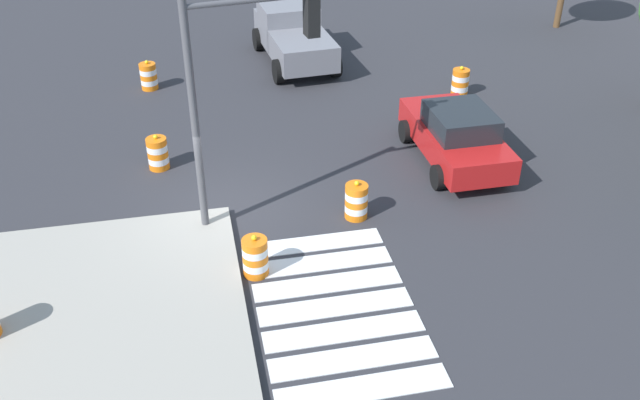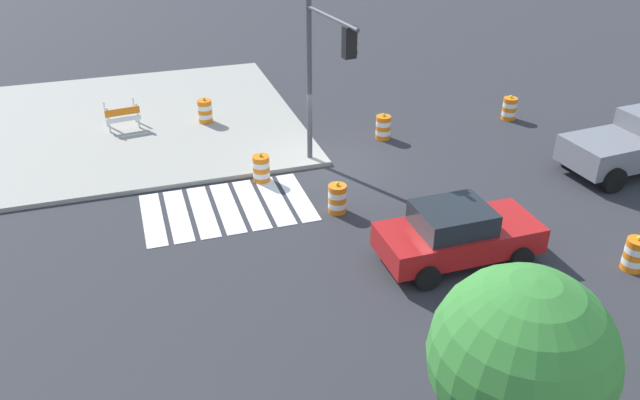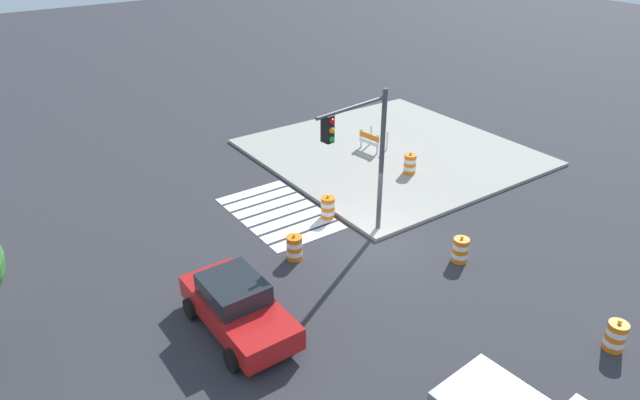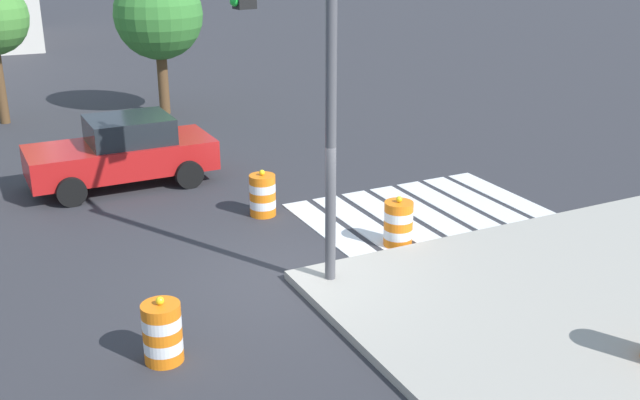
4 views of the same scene
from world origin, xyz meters
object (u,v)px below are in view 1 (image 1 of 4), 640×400
at_px(traffic_barrel_median_far, 149,76).
at_px(traffic_barrel_far_curb, 460,82).
at_px(pickup_truck, 292,34).
at_px(traffic_barrel_crosswalk_end, 356,201).
at_px(traffic_barrel_near_corner, 158,153).
at_px(sports_car, 456,135).
at_px(traffic_barrel_median_near, 255,257).
at_px(traffic_light_pole, 242,68).

bearing_deg(traffic_barrel_median_far, traffic_barrel_far_curb, 75.27).
distance_m(pickup_truck, traffic_barrel_crosswalk_end, 10.81).
bearing_deg(traffic_barrel_near_corner, pickup_truck, 145.60).
relative_size(sports_car, traffic_barrel_median_near, 4.23).
relative_size(traffic_barrel_near_corner, traffic_barrel_crosswalk_end, 1.00).
bearing_deg(sports_car, traffic_barrel_median_far, -129.72).
distance_m(sports_car, traffic_barrel_crosswalk_end, 4.03).
distance_m(traffic_barrel_median_far, traffic_barrel_far_curb, 10.48).
xyz_separation_m(sports_car, traffic_light_pole, (1.75, -5.89, 3.10)).
distance_m(traffic_barrel_far_curb, traffic_light_pole, 10.37).
relative_size(traffic_barrel_median_far, traffic_light_pole, 0.19).
height_order(sports_car, traffic_barrel_far_curb, sports_car).
distance_m(sports_car, traffic_barrel_median_near, 7.22).
relative_size(sports_car, traffic_light_pole, 0.78).
distance_m(traffic_barrel_median_far, traffic_light_pole, 9.63).
bearing_deg(traffic_light_pole, traffic_barrel_crosswalk_end, 80.51).
height_order(sports_car, traffic_barrel_near_corner, sports_car).
distance_m(sports_car, traffic_light_pole, 6.89).
bearing_deg(sports_car, traffic_barrel_crosswalk_end, -57.16).
bearing_deg(traffic_barrel_median_near, traffic_barrel_far_curb, 135.83).
xyz_separation_m(pickup_truck, traffic_light_pole, (10.37, -2.84, 2.94)).
xyz_separation_m(traffic_barrel_far_curb, traffic_light_pole, (5.99, -7.73, 3.46)).
relative_size(sports_car, traffic_barrel_median_far, 4.23).
bearing_deg(pickup_truck, traffic_barrel_median_near, -13.53).
bearing_deg(traffic_barrel_near_corner, traffic_barrel_far_curb, 106.55).
xyz_separation_m(traffic_barrel_near_corner, traffic_barrel_far_curb, (-2.94, 9.90, 0.00)).
xyz_separation_m(sports_car, traffic_barrel_crosswalk_end, (2.18, -3.37, -0.36)).
height_order(sports_car, pickup_truck, pickup_truck).
relative_size(traffic_barrel_median_near, traffic_barrel_far_curb, 1.00).
xyz_separation_m(traffic_barrel_near_corner, traffic_light_pole, (3.04, 2.17, 3.46)).
xyz_separation_m(sports_car, traffic_barrel_median_far, (-6.90, -8.30, -0.36)).
xyz_separation_m(traffic_barrel_near_corner, traffic_barrel_median_far, (-5.61, -0.24, 0.00)).
height_order(traffic_barrel_median_far, traffic_light_pole, traffic_light_pole).
distance_m(sports_car, pickup_truck, 9.14).
distance_m(pickup_truck, traffic_barrel_far_curb, 6.58).
height_order(traffic_barrel_crosswalk_end, traffic_barrel_median_near, same).
xyz_separation_m(sports_car, traffic_barrel_far_curb, (-4.23, 1.84, -0.36)).
bearing_deg(traffic_barrel_median_far, traffic_barrel_crosswalk_end, 28.52).
relative_size(traffic_barrel_crosswalk_end, traffic_light_pole, 0.19).
xyz_separation_m(traffic_barrel_median_near, traffic_light_pole, (-2.14, 0.17, 3.46)).
bearing_deg(traffic_barrel_near_corner, traffic_barrel_median_near, 21.13).
bearing_deg(traffic_barrel_near_corner, traffic_light_pole, 35.52).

